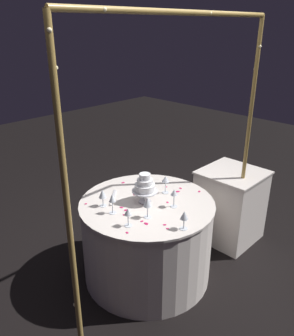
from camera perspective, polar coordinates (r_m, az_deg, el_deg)
name	(u,v)px	position (r m, az deg, el deg)	size (l,w,h in m)	color
ground_plane	(147,273)	(3.36, 0.00, -17.10)	(12.00, 12.00, 0.00)	black
decorative_arch	(182,132)	(2.44, 5.94, 6.04)	(2.01, 0.06, 2.25)	olive
main_table	(147,239)	(3.13, 0.00, -11.79)	(1.16, 1.16, 0.76)	silver
side_table	(230,205)	(3.74, 13.69, -6.07)	(0.60, 0.60, 0.78)	silver
tiered_cake	(145,186)	(2.87, -0.36, -2.99)	(0.22, 0.22, 0.26)	silver
wine_glass_0	(147,203)	(2.65, 0.08, -5.87)	(0.07, 0.07, 0.17)	silver
wine_glass_1	(128,213)	(2.56, -3.19, -7.50)	(0.06, 0.06, 0.15)	silver
wine_glass_2	(166,180)	(3.03, 3.13, -1.99)	(0.07, 0.07, 0.17)	silver
wine_glass_3	(103,194)	(2.84, -7.44, -4.37)	(0.06, 0.06, 0.15)	silver
wine_glass_4	(184,216)	(2.53, 6.24, -8.00)	(0.06, 0.06, 0.15)	silver
wine_glass_5	(174,193)	(2.81, 4.57, -4.27)	(0.06, 0.06, 0.16)	silver
wine_glass_6	(112,199)	(2.72, -5.82, -5.18)	(0.06, 0.06, 0.17)	silver
cake_knife	(113,198)	(2.99, -5.74, -5.09)	(0.23, 0.22, 0.01)	silver
rose_petal_0	(86,204)	(2.94, -10.20, -5.91)	(0.02, 0.02, 0.00)	#C61951
rose_petal_1	(199,191)	(3.14, 8.73, -3.90)	(0.03, 0.02, 0.00)	#C61951
rose_petal_2	(121,207)	(2.85, -4.30, -6.59)	(0.03, 0.02, 0.00)	#C61951
rose_petal_3	(123,183)	(3.28, -4.02, -2.45)	(0.03, 0.02, 0.00)	#C61951
rose_petal_4	(146,224)	(2.63, -0.15, -9.29)	(0.04, 0.03, 0.00)	#C61951
rose_petal_5	(168,229)	(2.58, 3.46, -10.08)	(0.02, 0.02, 0.00)	#C61951
rose_petal_6	(127,233)	(2.53, -3.35, -10.74)	(0.03, 0.02, 0.00)	#C61951
rose_petal_7	(135,194)	(3.05, -2.06, -4.43)	(0.04, 0.03, 0.00)	#C61951
rose_petal_8	(142,221)	(2.66, -0.86, -8.89)	(0.03, 0.02, 0.00)	#C61951
rose_petal_9	(165,225)	(2.62, 2.96, -9.46)	(0.03, 0.02, 0.00)	#C61951
rose_petal_10	(180,188)	(3.18, 5.62, -3.39)	(0.03, 0.02, 0.00)	#C61951
rose_petal_11	(186,219)	(2.71, 6.51, -8.40)	(0.03, 0.02, 0.00)	#C61951
rose_petal_12	(166,187)	(3.19, 3.21, -3.16)	(0.03, 0.02, 0.00)	#C61951
rose_petal_13	(135,194)	(3.05, -2.00, -4.44)	(0.04, 0.03, 0.00)	#C61951
rose_petal_14	(178,192)	(3.11, 5.17, -3.95)	(0.04, 0.03, 0.00)	#C61951
rose_petal_15	(150,193)	(3.07, 0.56, -4.22)	(0.03, 0.02, 0.00)	#C61951
rose_petal_16	(124,215)	(2.75, -3.85, -7.81)	(0.03, 0.02, 0.00)	#C61951
rose_petal_17	(167,202)	(2.93, 3.44, -5.75)	(0.03, 0.02, 0.00)	#C61951
rose_petal_18	(126,210)	(2.81, -3.47, -7.05)	(0.04, 0.03, 0.00)	#C61951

